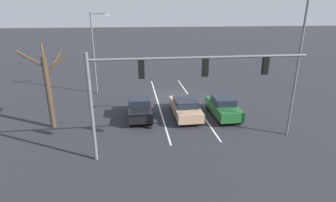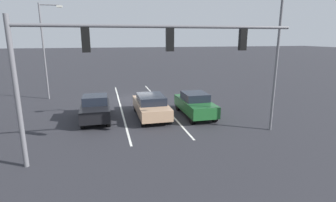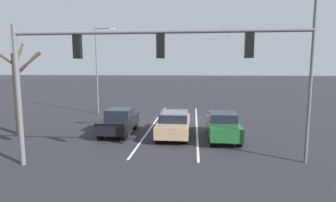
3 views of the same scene
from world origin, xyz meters
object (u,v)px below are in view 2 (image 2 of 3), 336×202
car_tan_midlane_front (151,105)px  car_black_rightlane_front (96,108)px  street_lamp_right_shoulder (46,45)px  street_lamp_left_shoulder (276,35)px  traffic_signal_gantry (122,53)px  car_darkgreen_leftlane_front (195,104)px

car_tan_midlane_front → car_black_rightlane_front: 3.56m
street_lamp_right_shoulder → street_lamp_left_shoulder: 17.77m
car_tan_midlane_front → car_black_rightlane_front: size_ratio=1.15×
car_tan_midlane_front → street_lamp_left_shoulder: street_lamp_left_shoulder is taller
traffic_signal_gantry → street_lamp_right_shoulder: street_lamp_right_shoulder is taller
car_tan_midlane_front → car_darkgreen_leftlane_front: bearing=171.4°
car_darkgreen_leftlane_front → street_lamp_right_shoulder: street_lamp_right_shoulder is taller
street_lamp_right_shoulder → car_tan_midlane_front: bearing=135.3°
car_tan_midlane_front → car_darkgreen_leftlane_front: 2.97m
street_lamp_right_shoulder → street_lamp_left_shoulder: (-13.52, 11.50, 0.76)m
car_tan_midlane_front → car_darkgreen_leftlane_front: (-2.94, 0.44, 0.02)m
car_black_rightlane_front → traffic_signal_gantry: size_ratio=0.35×
car_tan_midlane_front → traffic_signal_gantry: bearing=68.8°
car_darkgreen_leftlane_front → traffic_signal_gantry: size_ratio=0.36×
street_lamp_right_shoulder → street_lamp_left_shoulder: street_lamp_left_shoulder is taller
car_black_rightlane_front → car_darkgreen_leftlane_front: size_ratio=0.95×
traffic_signal_gantry → street_lamp_right_shoulder: bearing=-67.7°
car_black_rightlane_front → street_lamp_right_shoulder: bearing=-61.6°
street_lamp_right_shoulder → street_lamp_left_shoulder: size_ratio=0.84×
car_darkgreen_leftlane_front → street_lamp_right_shoulder: 13.54m
car_tan_midlane_front → street_lamp_right_shoulder: (7.47, -7.39, 3.75)m
car_tan_midlane_front → traffic_signal_gantry: size_ratio=0.40×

